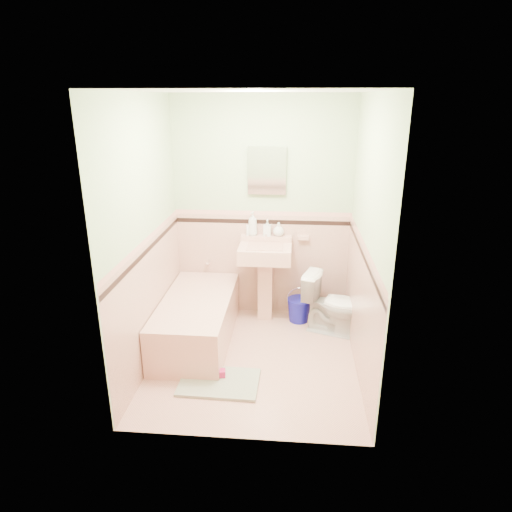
# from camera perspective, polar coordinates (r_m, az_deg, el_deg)

# --- Properties ---
(floor) EXTENTS (2.20, 2.20, 0.00)m
(floor) POSITION_cam_1_polar(r_m,az_deg,el_deg) (4.56, -0.27, -12.99)
(floor) COLOR #DBA38F
(floor) RESTS_ON ground
(ceiling) EXTENTS (2.20, 2.20, 0.00)m
(ceiling) POSITION_cam_1_polar(r_m,az_deg,el_deg) (3.85, -0.34, 20.22)
(ceiling) COLOR white
(ceiling) RESTS_ON ground
(wall_back) EXTENTS (2.50, 0.00, 2.50)m
(wall_back) POSITION_cam_1_polar(r_m,az_deg,el_deg) (5.09, 0.82, 5.84)
(wall_back) COLOR beige
(wall_back) RESTS_ON ground
(wall_front) EXTENTS (2.50, 0.00, 2.50)m
(wall_front) POSITION_cam_1_polar(r_m,az_deg,el_deg) (3.01, -2.20, -4.05)
(wall_front) COLOR beige
(wall_front) RESTS_ON ground
(wall_left) EXTENTS (0.00, 2.50, 2.50)m
(wall_left) POSITION_cam_1_polar(r_m,az_deg,el_deg) (4.24, -13.90, 2.45)
(wall_left) COLOR beige
(wall_left) RESTS_ON ground
(wall_right) EXTENTS (0.00, 2.50, 2.50)m
(wall_right) POSITION_cam_1_polar(r_m,az_deg,el_deg) (4.07, 13.87, 1.75)
(wall_right) COLOR beige
(wall_right) RESTS_ON ground
(wainscot_back) EXTENTS (2.00, 0.00, 2.00)m
(wainscot_back) POSITION_cam_1_polar(r_m,az_deg,el_deg) (5.27, 0.78, -1.08)
(wainscot_back) COLOR #DDA894
(wainscot_back) RESTS_ON ground
(wainscot_front) EXTENTS (2.00, 0.00, 2.00)m
(wainscot_front) POSITION_cam_1_polar(r_m,az_deg,el_deg) (3.33, -2.03, -14.28)
(wainscot_front) COLOR #DDA894
(wainscot_front) RESTS_ON ground
(wainscot_left) EXTENTS (0.00, 2.20, 2.20)m
(wainscot_left) POSITION_cam_1_polar(r_m,az_deg,el_deg) (4.46, -13.09, -5.56)
(wainscot_left) COLOR #DDA894
(wainscot_left) RESTS_ON ground
(wainscot_right) EXTENTS (0.00, 2.20, 2.20)m
(wainscot_right) POSITION_cam_1_polar(r_m,az_deg,el_deg) (4.31, 13.01, -6.51)
(wainscot_right) COLOR #DDA894
(wainscot_right) RESTS_ON ground
(accent_back) EXTENTS (2.00, 0.00, 2.00)m
(accent_back) POSITION_cam_1_polar(r_m,az_deg,el_deg) (5.11, 0.80, 4.37)
(accent_back) COLOR black
(accent_back) RESTS_ON ground
(accent_front) EXTENTS (2.00, 0.00, 2.00)m
(accent_front) POSITION_cam_1_polar(r_m,az_deg,el_deg) (3.08, -2.13, -6.13)
(accent_front) COLOR black
(accent_front) RESTS_ON ground
(accent_left) EXTENTS (0.00, 2.20, 2.20)m
(accent_left) POSITION_cam_1_polar(r_m,az_deg,el_deg) (4.27, -13.54, 0.78)
(accent_left) COLOR black
(accent_left) RESTS_ON ground
(accent_right) EXTENTS (0.00, 2.20, 2.20)m
(accent_right) POSITION_cam_1_polar(r_m,az_deg,el_deg) (4.11, 13.47, 0.03)
(accent_right) COLOR black
(accent_right) RESTS_ON ground
(cap_back) EXTENTS (2.00, 0.00, 2.00)m
(cap_back) POSITION_cam_1_polar(r_m,az_deg,el_deg) (5.08, 0.80, 5.46)
(cap_back) COLOR #DB9889
(cap_back) RESTS_ON ground
(cap_front) EXTENTS (2.00, 0.00, 2.00)m
(cap_front) POSITION_cam_1_polar(r_m,az_deg,el_deg) (3.04, -2.15, -4.43)
(cap_front) COLOR #DB9889
(cap_front) RESTS_ON ground
(cap_left) EXTENTS (0.00, 2.20, 2.20)m
(cap_left) POSITION_cam_1_polar(r_m,az_deg,el_deg) (4.24, -13.64, 2.06)
(cap_left) COLOR #DB9889
(cap_left) RESTS_ON ground
(cap_right) EXTENTS (0.00, 2.20, 2.20)m
(cap_right) POSITION_cam_1_polar(r_m,az_deg,el_deg) (4.08, 13.58, 1.36)
(cap_right) COLOR #DB9889
(cap_right) RESTS_ON ground
(bathtub) EXTENTS (0.70, 1.50, 0.45)m
(bathtub) POSITION_cam_1_polar(r_m,az_deg,el_deg) (4.82, -7.47, -8.18)
(bathtub) COLOR #D69E8B
(bathtub) RESTS_ON floor
(tub_faucet) EXTENTS (0.04, 0.12, 0.04)m
(tub_faucet) POSITION_cam_1_polar(r_m,az_deg,el_deg) (5.30, -6.06, -0.71)
(tub_faucet) COLOR silver
(tub_faucet) RESTS_ON wall_back
(sink) EXTENTS (0.58, 0.48, 0.91)m
(sink) POSITION_cam_1_polar(r_m,az_deg,el_deg) (5.11, 1.14, -3.52)
(sink) COLOR #D69E8B
(sink) RESTS_ON floor
(sink_faucet) EXTENTS (0.02, 0.02, 0.10)m
(sink_faucet) POSITION_cam_1_polar(r_m,az_deg,el_deg) (5.07, 1.29, 2.26)
(sink_faucet) COLOR silver
(sink_faucet) RESTS_ON sink
(medicine_cabinet) EXTENTS (0.38, 0.04, 0.48)m
(medicine_cabinet) POSITION_cam_1_polar(r_m,az_deg,el_deg) (4.97, 1.41, 10.79)
(medicine_cabinet) COLOR white
(medicine_cabinet) RESTS_ON wall_back
(soap_dish) EXTENTS (0.12, 0.07, 0.04)m
(soap_dish) POSITION_cam_1_polar(r_m,az_deg,el_deg) (5.12, 6.03, 2.33)
(soap_dish) COLOR #D69E8B
(soap_dish) RESTS_ON wall_back
(soap_bottle_left) EXTENTS (0.13, 0.14, 0.27)m
(soap_bottle_left) POSITION_cam_1_polar(r_m,az_deg,el_deg) (5.08, -0.43, 4.13)
(soap_bottle_left) COLOR #B2B2B2
(soap_bottle_left) RESTS_ON sink
(soap_bottle_mid) EXTENTS (0.09, 0.09, 0.19)m
(soap_bottle_mid) POSITION_cam_1_polar(r_m,az_deg,el_deg) (5.08, 1.45, 3.61)
(soap_bottle_mid) COLOR #B2B2B2
(soap_bottle_mid) RESTS_ON sink
(soap_bottle_right) EXTENTS (0.14, 0.14, 0.16)m
(soap_bottle_right) POSITION_cam_1_polar(r_m,az_deg,el_deg) (5.08, 2.88, 3.41)
(soap_bottle_right) COLOR #B2B2B2
(soap_bottle_right) RESTS_ON sink
(tube) EXTENTS (0.05, 0.05, 0.12)m
(tube) POSITION_cam_1_polar(r_m,az_deg,el_deg) (5.10, -1.05, 3.31)
(tube) COLOR white
(tube) RESTS_ON sink
(toilet) EXTENTS (0.74, 0.56, 0.67)m
(toilet) POSITION_cam_1_polar(r_m,az_deg,el_deg) (4.97, 9.85, -6.04)
(toilet) COLOR white
(toilet) RESTS_ON floor
(bucket) EXTENTS (0.28, 0.28, 0.27)m
(bucket) POSITION_cam_1_polar(r_m,az_deg,el_deg) (5.24, 5.48, -6.82)
(bucket) COLOR #111190
(bucket) RESTS_ON floor
(bath_mat) EXTENTS (0.72, 0.49, 0.03)m
(bath_mat) POSITION_cam_1_polar(r_m,az_deg,el_deg) (4.24, -4.68, -15.70)
(bath_mat) COLOR gray
(bath_mat) RESTS_ON floor
(shoe) EXTENTS (0.17, 0.10, 0.06)m
(shoe) POSITION_cam_1_polar(r_m,az_deg,el_deg) (4.27, -5.02, -14.61)
(shoe) COLOR #BF1E59
(shoe) RESTS_ON bath_mat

